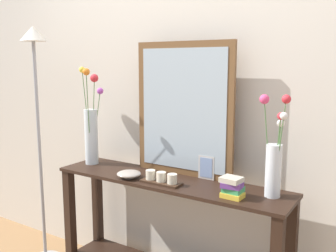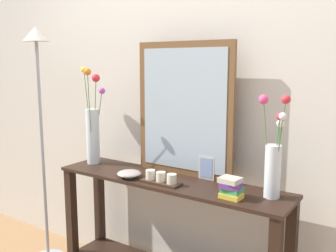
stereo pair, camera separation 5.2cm
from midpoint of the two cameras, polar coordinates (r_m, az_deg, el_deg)
wall_back at (r=2.41m, az=4.51°, el=6.36°), size 6.40×0.08×2.70m
console_table at (r=2.38m, az=0.65°, el=-15.44°), size 1.47×0.34×0.80m
mirror_leaning at (r=2.28m, az=3.09°, el=2.49°), size 0.65×0.03×0.81m
tall_vase_left at (r=2.61m, az=-10.66°, el=-0.55°), size 0.17×0.22×0.66m
vase_right at (r=2.00m, az=16.29°, el=-5.01°), size 0.15×0.13×0.53m
candle_tray at (r=2.19m, az=-0.39°, el=-7.92°), size 0.24×0.09×0.07m
picture_frame_small at (r=2.26m, az=6.50°, el=-6.26°), size 0.10×0.01×0.14m
decorative_bowl at (r=2.30m, az=-5.20°, el=-7.15°), size 0.15×0.15×0.04m
book_stack at (r=1.99m, az=10.23°, el=-9.11°), size 0.12×0.10×0.11m
floor_lamp at (r=2.85m, az=-18.21°, el=2.71°), size 0.24×0.24×1.73m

